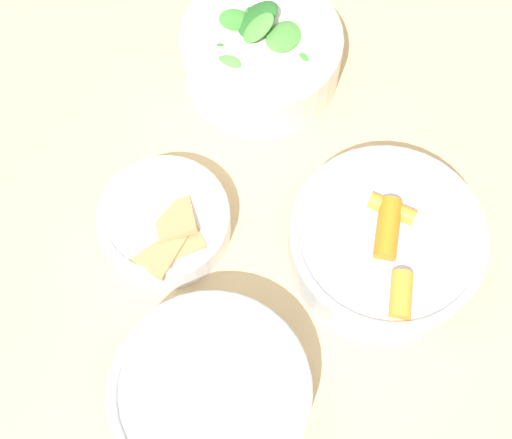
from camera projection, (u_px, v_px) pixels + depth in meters
ground_plane at (273, 347)px, 1.44m from camera, size 10.00×10.00×0.00m
dining_table at (285, 226)px, 0.85m from camera, size 1.33×0.86×0.74m
bowl_carrots at (385, 243)px, 0.69m from camera, size 0.19×0.19×0.07m
bowl_greens at (260, 53)px, 0.78m from camera, size 0.18×0.18×0.09m
bowl_beans_hotdog at (211, 395)px, 0.64m from camera, size 0.18×0.18×0.06m
bowl_cookies at (165, 221)px, 0.71m from camera, size 0.13×0.13×0.05m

